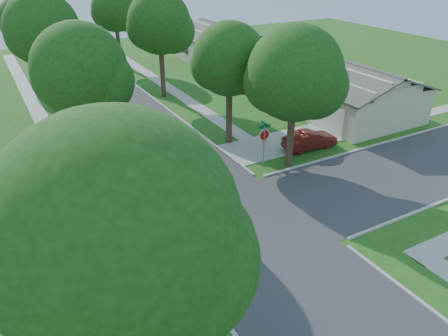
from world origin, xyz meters
name	(u,v)px	position (x,y,z in m)	size (l,w,h in m)	color
ground	(237,225)	(0.00, 0.00, 0.00)	(100.00, 100.00, 0.00)	#245717
road_ns	(237,225)	(0.00, 0.00, 0.00)	(7.00, 100.00, 0.02)	#333335
sidewalk_ne	(158,81)	(6.10, 26.00, 0.02)	(1.20, 40.00, 0.04)	#9E9B91
sidewalk_nw	(31,99)	(-6.10, 26.00, 0.02)	(1.20, 40.00, 0.04)	#9E9B91
driveway	(282,143)	(7.90, 7.10, 0.03)	(8.80, 3.60, 0.05)	#9E9B91
stop_sign_sw	(190,283)	(-4.70, -4.70, 2.03)	(1.05, 0.80, 2.98)	gray
stop_sign_ne	(264,137)	(4.70, 4.70, 2.03)	(1.05, 0.80, 2.98)	gray
tree_e_near	(230,62)	(4.75, 9.01, 5.64)	(4.97, 4.80, 8.28)	#38281C
tree_e_mid	(160,26)	(4.76, 21.01, 6.25)	(5.59, 5.40, 9.21)	#38281C
tree_e_far	(115,11)	(4.75, 34.01, 5.98)	(5.17, 5.00, 8.72)	#38281C
tree_w_near	(81,74)	(-4.64, 9.01, 6.12)	(5.38, 5.20, 8.97)	#38281C
tree_w_mid	(44,32)	(-4.64, 21.01, 6.49)	(5.80, 5.60, 9.56)	#38281C
tree_w_far	(24,22)	(-4.65, 34.01, 5.51)	(4.76, 4.60, 8.04)	#38281C
tree_sw_corner	(120,243)	(-7.44, -6.99, 6.26)	(6.21, 6.00, 9.55)	#38281C
tree_ne_corner	(296,78)	(6.36, 4.21, 5.59)	(5.80, 5.60, 8.66)	#38281C
house_ne_near	(334,91)	(15.99, 11.00, 1.52)	(8.42, 13.60, 4.23)	beige
house_ne_far	(228,50)	(15.99, 29.00, 1.52)	(8.42, 13.60, 4.23)	beige
car_driveway	(310,140)	(9.03, 5.50, 0.63)	(1.33, 3.81, 1.26)	#5B1712
car_curb_east	(100,72)	(1.20, 29.59, 0.77)	(1.81, 4.50, 1.53)	black
car_curb_west	(49,64)	(-2.78, 35.59, 0.69)	(1.94, 4.78, 1.39)	black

